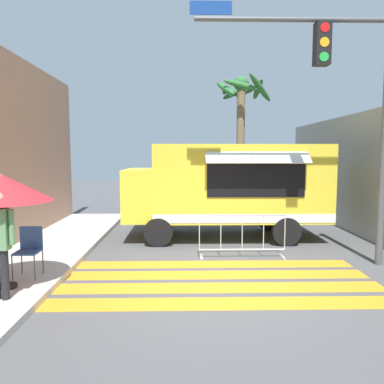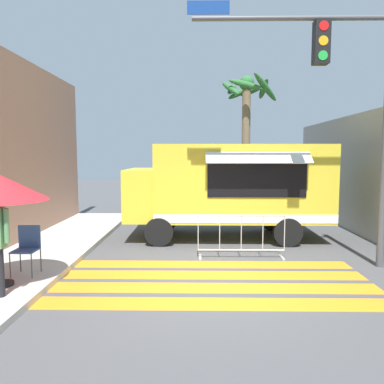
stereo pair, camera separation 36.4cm
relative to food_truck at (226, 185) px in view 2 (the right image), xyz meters
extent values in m
plane|color=#4C4C4F|center=(-0.60, -4.18, -1.61)|extent=(60.00, 60.00, 0.00)
cube|color=orange|center=(-0.60, -5.11, -1.61)|extent=(6.40, 0.56, 0.01)
cube|color=orange|center=(-0.60, -4.35, -1.61)|extent=(6.40, 0.56, 0.01)
cube|color=orange|center=(-0.60, -3.59, -1.61)|extent=(6.40, 0.56, 0.01)
cube|color=orange|center=(-0.60, -2.83, -1.61)|extent=(6.40, 0.56, 0.01)
cube|color=yellow|center=(0.45, 0.01, 0.08)|extent=(5.00, 2.38, 2.20)
cube|color=yellow|center=(-2.04, 0.01, -0.27)|extent=(1.76, 2.19, 1.48)
cube|color=#1E232D|center=(-2.88, 0.01, 0.10)|extent=(0.06, 1.91, 0.56)
cube|color=black|center=(0.75, -1.20, 0.25)|extent=(2.64, 0.03, 0.99)
cube|color=white|center=(0.75, -1.41, 0.82)|extent=(2.74, 0.43, 0.31)
cube|color=white|center=(0.45, -1.19, -0.83)|extent=(5.00, 0.01, 0.24)
cylinder|color=black|center=(-1.90, -1.09, -1.21)|extent=(0.79, 0.22, 0.79)
cylinder|color=black|center=(-1.90, 1.10, -1.21)|extent=(0.79, 0.22, 0.79)
cylinder|color=black|center=(1.63, -1.09, -1.21)|extent=(0.79, 0.22, 0.79)
cylinder|color=black|center=(1.63, 1.10, -1.21)|extent=(0.79, 0.22, 0.79)
cylinder|color=#515456|center=(1.15, -2.92, 3.77)|extent=(4.23, 0.11, 0.11)
cube|color=black|center=(1.78, -2.95, 3.26)|extent=(0.32, 0.28, 0.90)
cylinder|color=red|center=(1.78, -3.09, 3.56)|extent=(0.20, 0.02, 0.20)
cylinder|color=#F2A519|center=(1.78, -3.09, 3.26)|extent=(0.20, 0.02, 0.20)
cylinder|color=green|center=(1.78, -3.09, 2.96)|extent=(0.20, 0.02, 0.20)
cube|color=navy|center=(-0.62, -2.94, 3.99)|extent=(0.90, 0.02, 0.28)
cylinder|color=black|center=(-4.37, -4.63, -1.45)|extent=(0.36, 0.36, 0.06)
cylinder|color=#B2B2B7|center=(-4.37, -4.63, -0.46)|extent=(0.04, 0.04, 2.04)
cylinder|color=#4C4C51|center=(-4.44, -4.23, -1.24)|extent=(0.02, 0.02, 0.48)
cylinder|color=#4C4C51|center=(-4.02, -4.23, -1.24)|extent=(0.02, 0.02, 0.48)
cylinder|color=#4C4C51|center=(-4.44, -3.81, -1.24)|extent=(0.02, 0.02, 0.48)
cylinder|color=#4C4C51|center=(-4.02, -3.81, -1.24)|extent=(0.02, 0.02, 0.48)
cube|color=#2D5999|center=(-4.23, -4.02, -0.99)|extent=(0.44, 0.44, 0.03)
cube|color=#2D5999|center=(-4.23, -3.82, -0.74)|extent=(0.44, 0.03, 0.45)
cylinder|color=black|center=(-4.13, -5.16, -1.06)|extent=(0.13, 0.13, 0.84)
cylinder|color=#598C59|center=(-3.99, -5.16, -0.27)|extent=(0.09, 0.09, 0.57)
cylinder|color=#B7BABF|center=(0.22, -2.25, -0.56)|extent=(2.09, 0.04, 0.04)
cylinder|color=#B7BABF|center=(0.22, -2.25, -1.42)|extent=(2.09, 0.04, 0.04)
cylinder|color=#B7BABF|center=(-0.82, -2.25, -0.99)|extent=(0.02, 0.02, 0.86)
cylinder|color=#B7BABF|center=(-0.30, -2.25, -0.99)|extent=(0.02, 0.02, 0.86)
cylinder|color=#B7BABF|center=(0.22, -2.25, -0.99)|extent=(0.02, 0.02, 0.86)
cylinder|color=#B7BABF|center=(0.75, -2.25, -0.99)|extent=(0.02, 0.02, 0.86)
cylinder|color=#B7BABF|center=(1.27, -2.25, -0.99)|extent=(0.02, 0.02, 0.86)
cube|color=#B7BABF|center=(-0.77, -2.25, -1.60)|extent=(0.06, 0.44, 0.03)
cube|color=#B7BABF|center=(1.22, -2.25, -1.60)|extent=(0.06, 0.44, 0.03)
cylinder|color=#7A664C|center=(1.11, 4.07, 0.98)|extent=(0.34, 0.34, 5.19)
sphere|color=#2D6B33|center=(1.11, 4.07, 3.73)|extent=(0.60, 0.60, 0.60)
ellipsoid|color=#2D6B33|center=(1.79, 4.11, 3.51)|extent=(0.30, 1.35, 0.77)
ellipsoid|color=#2D6B33|center=(1.46, 4.58, 3.55)|extent=(1.16, 0.90, 0.60)
ellipsoid|color=#2D6B33|center=(0.94, 4.65, 3.48)|extent=(1.20, 0.56, 0.78)
ellipsoid|color=#2D6B33|center=(0.54, 4.26, 3.52)|extent=(0.60, 1.22, 0.68)
ellipsoid|color=#2D6B33|center=(0.43, 3.79, 3.49)|extent=(0.77, 1.41, 0.86)
ellipsoid|color=#2D6B33|center=(0.98, 3.42, 3.56)|extent=(1.37, 0.49, 0.60)
ellipsoid|color=#2D6B33|center=(1.75, 3.48, 3.47)|extent=(1.28, 1.37, 1.07)
camera|label=1|loc=(-1.19, -11.18, 0.89)|focal=35.00mm
camera|label=2|loc=(-0.83, -11.18, 0.89)|focal=35.00mm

